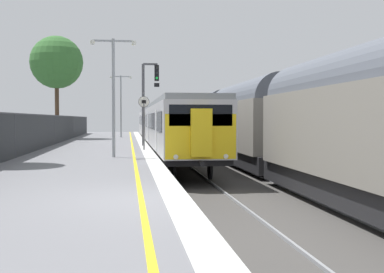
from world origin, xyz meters
name	(u,v)px	position (x,y,z in m)	size (l,w,h in m)	color
ground	(279,224)	(2.64, 0.00, -0.61)	(17.40, 110.00, 1.21)	slate
commuter_train_at_platform	(164,125)	(2.10, 27.30, 1.27)	(2.83, 39.16, 3.81)	#B7B7BC
freight_train_adjacent_track	(226,121)	(6.10, 23.31, 1.58)	(2.60, 52.93, 4.72)	#232326
signal_gantry	(147,94)	(0.62, 20.93, 3.23)	(1.10, 0.24, 5.19)	#47474C
speed_limit_sign	(144,116)	(0.25, 16.64, 1.85)	(0.59, 0.08, 2.91)	#59595B
platform_lamp_mid	(113,87)	(-1.24, 11.68, 3.10)	(2.00, 0.20, 5.20)	#93999E
platform_lamp_far	(121,101)	(-1.24, 35.85, 3.36)	(2.00, 0.20, 5.70)	#93999E
background_tree_left	(56,64)	(-6.79, 33.77, 6.45)	(4.53, 4.53, 8.86)	#473323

